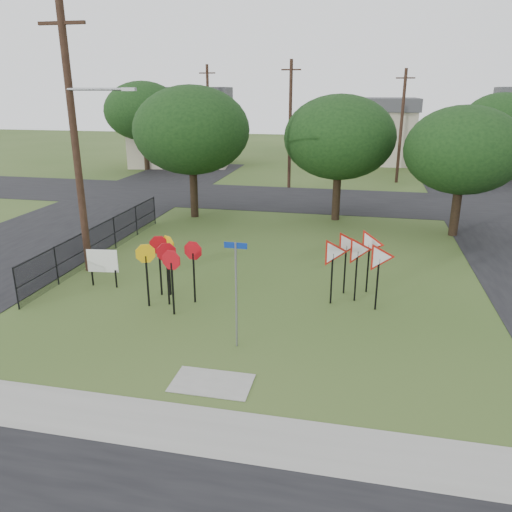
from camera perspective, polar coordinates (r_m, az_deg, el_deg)
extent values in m
plane|color=#344E1D|center=(14.93, -2.36, -9.44)|extent=(140.00, 140.00, 0.00)
cube|color=gray|center=(11.54, -7.81, -18.93)|extent=(30.00, 1.60, 0.02)
cube|color=#344E1D|center=(10.68, -10.14, -22.67)|extent=(30.00, 0.80, 0.02)
cube|color=black|center=(28.32, -21.24, 2.96)|extent=(8.00, 50.00, 0.02)
cube|color=black|center=(33.66, 6.14, 6.43)|extent=(60.00, 8.00, 0.02)
cube|color=gray|center=(12.93, -5.07, -14.26)|extent=(2.00, 1.20, 0.02)
cylinder|color=gray|center=(13.88, -2.27, -4.58)|extent=(0.06, 0.06, 3.11)
cube|color=navy|center=(13.38, -2.35, 1.22)|extent=(0.64, 0.04, 0.17)
cube|color=black|center=(17.09, -10.02, -2.71)|extent=(0.05, 0.05, 1.79)
cube|color=black|center=(17.13, -7.08, -2.51)|extent=(0.05, 0.05, 1.79)
cube|color=black|center=(16.31, -9.48, -3.72)|extent=(0.05, 0.05, 1.79)
cube|color=black|center=(17.10, -12.30, -2.85)|extent=(0.05, 0.05, 1.79)
cube|color=black|center=(17.88, -9.87, -1.73)|extent=(0.05, 0.05, 1.79)
cube|color=black|center=(17.93, -10.87, -1.73)|extent=(0.05, 0.05, 1.79)
cube|color=black|center=(17.11, 8.64, -2.59)|extent=(0.06, 0.06, 1.80)
cube|color=black|center=(17.46, 11.35, -2.30)|extent=(0.06, 0.06, 1.80)
cube|color=black|center=(16.92, 13.67, -3.16)|extent=(0.06, 0.06, 1.80)
cube|color=black|center=(18.03, 10.12, -1.55)|extent=(0.06, 0.06, 1.80)
cube|color=black|center=(18.31, 12.66, -1.40)|extent=(0.06, 0.06, 1.80)
cube|color=black|center=(19.63, -18.19, -2.29)|extent=(0.05, 0.05, 0.67)
cube|color=black|center=(19.18, -15.70, -2.53)|extent=(0.05, 0.05, 0.67)
cube|color=white|center=(19.18, -17.14, -0.54)|extent=(1.14, 0.18, 0.86)
cylinder|color=#3A251A|center=(20.38, -19.94, 11.82)|extent=(0.28, 0.28, 10.00)
cube|color=#3A251A|center=(20.40, -21.34, 23.57)|extent=(1.80, 0.12, 0.12)
cylinder|color=gray|center=(19.59, -17.63, 17.71)|extent=(2.40, 0.10, 0.10)
cube|color=gray|center=(19.04, -14.32, 17.99)|extent=(0.50, 0.18, 0.12)
cylinder|color=#3A251A|center=(37.23, 3.91, 14.63)|extent=(0.24, 0.24, 9.00)
cube|color=#3A251A|center=(37.17, 4.05, 20.48)|extent=(1.40, 0.10, 0.10)
cylinder|color=#3A251A|center=(40.94, 16.25, 13.96)|extent=(0.24, 0.24, 8.50)
cube|color=#3A251A|center=(40.85, 16.72, 18.91)|extent=(1.40, 0.10, 0.10)
cylinder|color=#3A251A|center=(44.86, -5.45, 15.24)|extent=(0.24, 0.24, 9.00)
cube|color=#3A251A|center=(44.81, -5.60, 20.10)|extent=(1.40, 0.10, 0.10)
cylinder|color=black|center=(18.29, -25.75, -3.38)|extent=(0.05, 0.05, 1.50)
cylinder|color=black|center=(20.02, -21.85, -1.04)|extent=(0.05, 0.05, 1.50)
cylinder|color=black|center=(21.86, -18.60, 0.91)|extent=(0.05, 0.05, 1.50)
cylinder|color=black|center=(23.77, -15.86, 2.56)|extent=(0.05, 0.05, 1.50)
cylinder|color=black|center=(25.75, -13.53, 3.96)|extent=(0.05, 0.05, 1.50)
cylinder|color=black|center=(27.78, -11.52, 5.14)|extent=(0.05, 0.05, 1.50)
cube|color=black|center=(22.62, -17.34, 3.50)|extent=(0.03, 11.50, 0.03)
cube|color=black|center=(22.81, -17.17, 1.77)|extent=(0.03, 11.50, 0.03)
cube|color=black|center=(22.81, -17.17, 1.77)|extent=(0.01, 11.50, 1.50)
cube|color=#BDB198|center=(50.03, -8.50, 13.73)|extent=(10.08, 8.46, 6.00)
cube|color=#444449|center=(49.87, -8.71, 17.86)|extent=(10.58, 8.88, 1.20)
cube|color=#BDB198|center=(52.95, 13.08, 13.18)|extent=(8.00, 8.00, 5.00)
cube|color=#444449|center=(52.78, 13.34, 16.52)|extent=(8.40, 8.40, 1.20)
cylinder|color=black|center=(28.91, -7.10, 7.03)|extent=(0.44, 0.44, 2.62)
ellipsoid|color=black|center=(28.42, -7.39, 14.06)|extent=(6.40, 6.40, 4.80)
cylinder|color=black|center=(28.38, 9.16, 6.54)|extent=(0.44, 0.44, 2.45)
ellipsoid|color=black|center=(27.90, 9.51, 13.24)|extent=(6.00, 6.00, 4.50)
cylinder|color=black|center=(26.82, 21.82, 4.56)|extent=(0.44, 0.44, 2.27)
ellipsoid|color=black|center=(26.32, 22.63, 11.11)|extent=(5.60, 5.60, 4.20)
cylinder|color=black|center=(47.26, -12.43, 11.29)|extent=(0.44, 0.44, 2.80)
ellipsoid|color=black|center=(46.97, -12.76, 15.86)|extent=(6.80, 6.80, 5.10)
cylinder|color=black|center=(46.37, 25.63, 9.58)|extent=(0.44, 0.44, 2.45)
ellipsoid|color=black|center=(46.07, 26.21, 13.64)|extent=(6.00, 6.00, 4.50)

